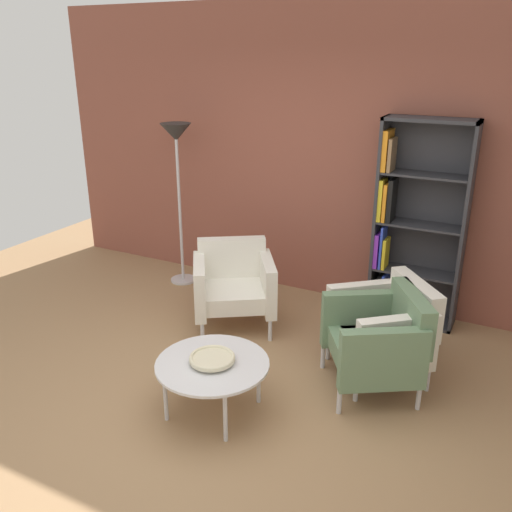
{
  "coord_description": "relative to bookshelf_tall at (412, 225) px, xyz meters",
  "views": [
    {
      "loc": [
        1.81,
        -2.65,
        2.44
      ],
      "look_at": [
        0.02,
        0.84,
        0.95
      ],
      "focal_mm": 38.24,
      "sensor_mm": 36.0,
      "label": 1
    }
  ],
  "objects": [
    {
      "name": "floor_lamp_torchiere",
      "position": [
        -2.4,
        -0.26,
        0.51
      ],
      "size": [
        0.32,
        0.32,
        1.74
      ],
      "color": "silver",
      "rests_on": "ground_plane"
    },
    {
      "name": "armchair_by_bookshelf",
      "position": [
        0.09,
        -1.08,
        -0.52
      ],
      "size": [
        0.94,
        0.95,
        0.78
      ],
      "rotation": [
        0.0,
        0.0,
        -0.87
      ],
      "color": "white",
      "rests_on": "ground_plane"
    },
    {
      "name": "ground_plane",
      "position": [
        -0.9,
        -2.25,
        -0.94
      ],
      "size": [
        8.32,
        8.32,
        0.0
      ],
      "primitive_type": "plane",
      "color": "#9E7751"
    },
    {
      "name": "bookshelf_tall",
      "position": [
        0.0,
        0.0,
        0.0
      ],
      "size": [
        0.8,
        0.3,
        1.9
      ],
      "color": "#333338",
      "rests_on": "ground_plane"
    },
    {
      "name": "armchair_spare_guest",
      "position": [
        -1.39,
        -0.89,
        -0.52
      ],
      "size": [
        0.94,
        0.92,
        0.78
      ],
      "rotation": [
        0.0,
        0.0,
        0.58
      ],
      "color": "white",
      "rests_on": "ground_plane"
    },
    {
      "name": "brick_back_panel",
      "position": [
        -0.9,
        0.21,
        0.51
      ],
      "size": [
        6.4,
        0.12,
        2.9
      ],
      "primitive_type": "cube",
      "color": "brown",
      "rests_on": "ground_plane"
    },
    {
      "name": "decorative_bowl",
      "position": [
        -0.86,
        -2.12,
        -0.5
      ],
      "size": [
        0.32,
        0.32,
        0.05
      ],
      "color": "beige",
      "rests_on": "coffee_table_low"
    },
    {
      "name": "armchair_corner_red",
      "position": [
        0.09,
        -1.3,
        -0.52
      ],
      "size": [
        0.92,
        0.94,
        0.78
      ],
      "rotation": [
        0.0,
        0.0,
        -1.01
      ],
      "color": "slate",
      "rests_on": "ground_plane"
    },
    {
      "name": "coffee_table_low",
      "position": [
        -0.86,
        -2.12,
        -0.57
      ],
      "size": [
        0.8,
        0.8,
        0.4
      ],
      "color": "silver",
      "rests_on": "ground_plane"
    }
  ]
}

